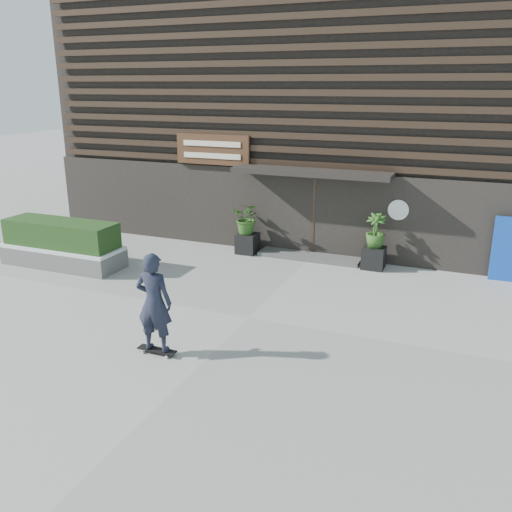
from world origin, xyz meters
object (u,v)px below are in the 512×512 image
at_px(planter_pot_left, 247,243).
at_px(skateboarder, 154,303).
at_px(raised_bed, 64,257).
at_px(planter_pot_right, 374,258).

xyz_separation_m(planter_pot_left, skateboarder, (0.94, -6.59, 0.74)).
bearing_deg(planter_pot_left, raised_bed, -145.09).
distance_m(planter_pot_left, raised_bed, 5.30).
relative_size(planter_pot_left, skateboarder, 0.30).
distance_m(planter_pot_right, raised_bed, 8.69).
relative_size(planter_pot_right, raised_bed, 0.17).
bearing_deg(skateboarder, planter_pot_right, 66.57).
height_order(planter_pot_left, skateboarder, skateboarder).
bearing_deg(planter_pot_left, planter_pot_right, 0.00).
xyz_separation_m(planter_pot_left, raised_bed, (-4.35, -3.03, -0.05)).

